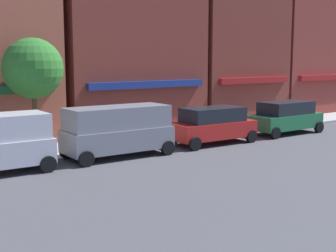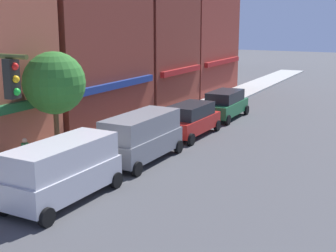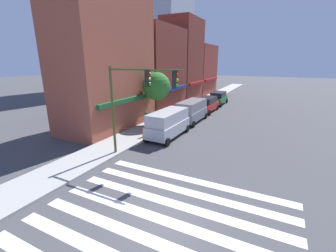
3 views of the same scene
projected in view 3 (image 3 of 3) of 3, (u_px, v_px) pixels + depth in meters
name	position (u px, v px, depth m)	size (l,w,h in m)	color
ground_plane	(163.00, 220.00, 9.57)	(200.00, 200.00, 0.00)	#424244
sidewalk_left	(47.00, 179.00, 12.77)	(120.00, 3.00, 0.15)	#9E9E99
crosswalk_stripes	(163.00, 220.00, 9.56)	(7.91, 10.80, 0.01)	silver
storefront_row	(165.00, 64.00, 32.02)	(37.04, 5.30, 14.34)	#9E4C38
traffic_signal	(135.00, 94.00, 14.29)	(0.32, 5.33, 6.20)	#474C1E
van_silver	(168.00, 123.00, 19.70)	(5.03, 2.22, 2.34)	#B7B7BC
van_grey	(192.00, 110.00, 24.72)	(5.02, 2.22, 2.34)	slate
suv_red	(207.00, 104.00, 29.70)	(4.75, 2.12, 1.94)	#B21E19
suv_green	(218.00, 98.00, 34.65)	(4.71, 2.12, 1.94)	#1E6638
pedestrian_green_top	(146.00, 119.00, 21.88)	(0.32, 0.32, 1.77)	#23232D
fire_hydrant	(143.00, 132.00, 19.45)	(0.24, 0.24, 0.84)	red
street_tree	(156.00, 86.00, 22.69)	(2.83, 2.83, 5.32)	brown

